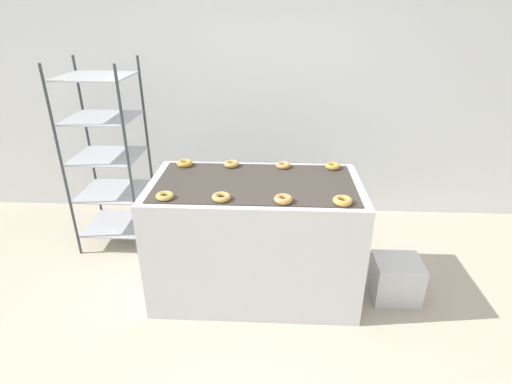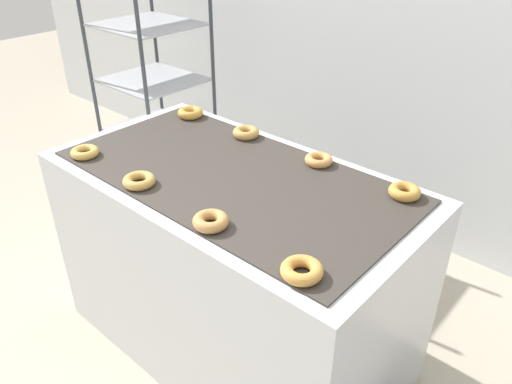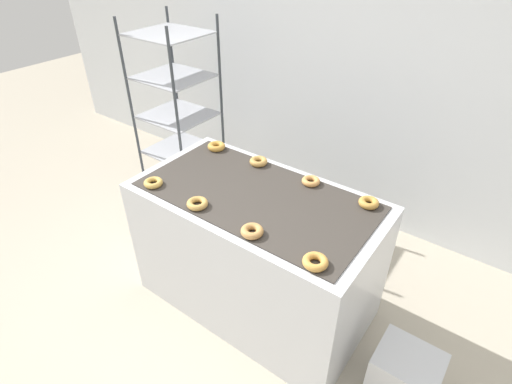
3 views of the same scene
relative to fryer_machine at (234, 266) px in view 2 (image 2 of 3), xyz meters
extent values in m
cube|color=silver|center=(0.00, 1.45, 0.92)|extent=(8.00, 0.05, 2.80)
cube|color=silver|center=(0.00, 0.00, 0.00)|extent=(1.58, 0.85, 0.95)
cube|color=#38332D|center=(0.00, 0.00, 0.47)|extent=(1.46, 0.75, 0.01)
cube|color=#262628|center=(0.43, -0.38, 0.19)|extent=(0.12, 0.07, 0.10)
cylinder|color=#33383D|center=(-1.68, 0.41, 0.39)|extent=(0.02, 0.02, 1.74)
cylinder|color=#33383D|center=(-1.10, 0.41, 0.39)|extent=(0.02, 0.02, 1.74)
cylinder|color=#33383D|center=(-1.68, 0.96, 0.39)|extent=(0.02, 0.02, 1.74)
cylinder|color=#33383D|center=(-1.10, 0.96, 0.39)|extent=(0.02, 0.02, 1.74)
cube|color=#A8AAB2|center=(-1.39, 0.69, -0.30)|extent=(0.59, 0.55, 0.01)
cube|color=#A8AAB2|center=(-1.39, 0.69, 0.05)|extent=(0.59, 0.55, 0.01)
cube|color=#A8AAB2|center=(-1.39, 0.69, 0.41)|extent=(0.59, 0.55, 0.01)
cube|color=#A8AAB2|center=(-1.39, 0.69, 0.77)|extent=(0.59, 0.55, 0.01)
torus|color=gold|center=(-0.60, -0.30, 0.50)|extent=(0.12, 0.12, 0.04)
torus|color=#BF9047|center=(-0.21, -0.30, 0.50)|extent=(0.13, 0.13, 0.04)
torus|color=#BA8548|center=(0.20, -0.31, 0.50)|extent=(0.13, 0.13, 0.04)
torus|color=#C78E3F|center=(0.59, -0.32, 0.50)|extent=(0.13, 0.13, 0.04)
torus|color=#C38C38|center=(-0.59, 0.31, 0.50)|extent=(0.13, 0.13, 0.04)
torus|color=#BD8C45|center=(-0.21, 0.31, 0.50)|extent=(0.13, 0.13, 0.04)
torus|color=#CE8E4B|center=(0.21, 0.31, 0.50)|extent=(0.12, 0.12, 0.04)
torus|color=#BC883A|center=(0.61, 0.31, 0.50)|extent=(0.12, 0.12, 0.04)
camera|label=1|loc=(0.14, -2.70, 1.66)|focal=28.00mm
camera|label=2|loc=(1.26, -1.27, 1.45)|focal=35.00mm
camera|label=3|loc=(1.20, -1.64, 1.89)|focal=28.00mm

